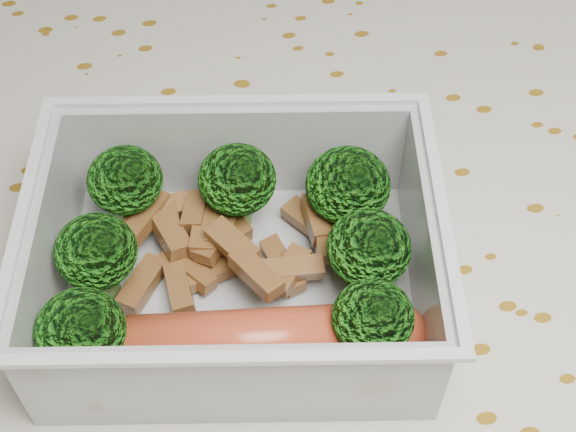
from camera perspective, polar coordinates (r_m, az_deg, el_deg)
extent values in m
cube|color=brown|center=(0.45, 0.09, -3.84)|extent=(1.40, 0.90, 0.04)
cube|color=beige|center=(0.43, 0.09, -2.11)|extent=(1.46, 0.96, 0.01)
cube|color=silver|center=(0.41, -3.49, -5.41)|extent=(0.20, 0.17, 0.00)
cube|color=silver|center=(0.43, -3.49, 4.62)|extent=(0.18, 0.04, 0.06)
cube|color=silver|center=(0.35, -3.99, -11.84)|extent=(0.18, 0.04, 0.06)
cube|color=silver|center=(0.39, 9.53, -2.57)|extent=(0.03, 0.13, 0.06)
cube|color=silver|center=(0.40, -16.64, -2.83)|extent=(0.03, 0.13, 0.06)
cube|color=silver|center=(0.41, -3.69, 8.16)|extent=(0.19, 0.04, 0.00)
cube|color=silver|center=(0.32, -4.33, -10.05)|extent=(0.19, 0.04, 0.00)
cube|color=silver|center=(0.37, 10.93, 0.37)|extent=(0.03, 0.14, 0.00)
cube|color=silver|center=(0.38, -18.43, 0.00)|extent=(0.03, 0.14, 0.00)
cylinder|color=#608C3F|center=(0.43, -11.02, 0.45)|extent=(0.01, 0.01, 0.02)
ellipsoid|color=#257F14|center=(0.42, -11.51, 2.52)|extent=(0.04, 0.04, 0.03)
cylinder|color=#608C3F|center=(0.43, -3.48, 0.49)|extent=(0.01, 0.01, 0.02)
ellipsoid|color=#257F14|center=(0.41, -3.64, 2.60)|extent=(0.04, 0.04, 0.03)
cylinder|color=#608C3F|center=(0.43, 4.09, 0.08)|extent=(0.01, 0.01, 0.02)
ellipsoid|color=#257F14|center=(0.41, 4.28, 2.18)|extent=(0.04, 0.04, 0.04)
cylinder|color=#608C3F|center=(0.41, -12.89, -4.43)|extent=(0.01, 0.01, 0.02)
ellipsoid|color=#257F14|center=(0.39, -13.50, -2.46)|extent=(0.04, 0.04, 0.03)
cylinder|color=#608C3F|center=(0.40, 5.50, -4.32)|extent=(0.01, 0.01, 0.02)
ellipsoid|color=#257F14|center=(0.38, 5.76, -2.31)|extent=(0.04, 0.04, 0.03)
cylinder|color=#608C3F|center=(0.39, -13.83, -9.71)|extent=(0.01, 0.01, 0.02)
ellipsoid|color=#257F14|center=(0.37, -14.53, -7.90)|extent=(0.04, 0.04, 0.03)
cylinder|color=#608C3F|center=(0.38, 5.76, -9.06)|extent=(0.01, 0.01, 0.02)
ellipsoid|color=#257F14|center=(0.36, 6.06, -7.19)|extent=(0.04, 0.04, 0.03)
cube|color=brown|center=(0.42, -6.54, 0.27)|extent=(0.02, 0.03, 0.01)
cube|color=brown|center=(0.38, -2.27, -4.11)|extent=(0.03, 0.03, 0.01)
cube|color=brown|center=(0.40, 0.07, -3.87)|extent=(0.03, 0.03, 0.01)
cube|color=brown|center=(0.43, 1.20, -0.10)|extent=(0.02, 0.03, 0.01)
cube|color=brown|center=(0.41, -10.35, -4.80)|extent=(0.03, 0.03, 0.01)
cube|color=brown|center=(0.40, -7.72, -5.18)|extent=(0.01, 0.03, 0.01)
cube|color=brown|center=(0.41, -5.86, -0.73)|extent=(0.02, 0.04, 0.01)
cube|color=brown|center=(0.42, -10.03, -0.06)|extent=(0.03, 0.03, 0.01)
cube|color=brown|center=(0.41, -5.15, -3.86)|extent=(0.03, 0.02, 0.01)
cube|color=brown|center=(0.41, 2.73, -1.89)|extent=(0.01, 0.02, 0.01)
cube|color=brown|center=(0.41, -4.82, -0.84)|extent=(0.02, 0.03, 0.01)
cube|color=brown|center=(0.40, 0.17, -3.82)|extent=(0.03, 0.01, 0.01)
cube|color=brown|center=(0.41, 1.96, -0.25)|extent=(0.01, 0.03, 0.01)
cube|color=brown|center=(0.42, -9.37, 0.36)|extent=(0.04, 0.02, 0.01)
cube|color=brown|center=(0.39, -3.96, -1.97)|extent=(0.03, 0.03, 0.01)
cube|color=brown|center=(0.42, -7.31, -2.56)|extent=(0.03, 0.03, 0.01)
cube|color=brown|center=(0.42, -8.36, -0.57)|extent=(0.01, 0.03, 0.01)
cube|color=brown|center=(0.41, -6.84, -3.99)|extent=(0.02, 0.03, 0.01)
cube|color=brown|center=(0.42, -4.45, -1.53)|extent=(0.03, 0.02, 0.01)
cube|color=brown|center=(0.41, -5.37, -1.93)|extent=(0.02, 0.03, 0.01)
cube|color=brown|center=(0.41, -8.33, -1.32)|extent=(0.02, 0.03, 0.01)
cube|color=brown|center=(0.41, -0.37, -3.49)|extent=(0.02, 0.04, 0.01)
cylinder|color=#B54123|center=(0.37, -3.09, -8.96)|extent=(0.14, 0.05, 0.03)
sphere|color=#B54123|center=(0.38, 7.57, -8.32)|extent=(0.03, 0.03, 0.03)
sphere|color=#B54123|center=(0.38, -13.68, -9.28)|extent=(0.03, 0.03, 0.03)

